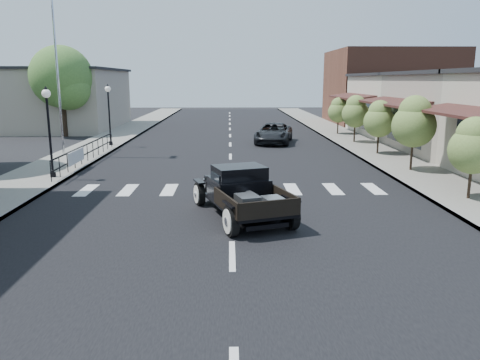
{
  "coord_description": "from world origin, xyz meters",
  "views": [
    {
      "loc": [
        -0.06,
        -13.74,
        4.21
      ],
      "look_at": [
        0.29,
        1.2,
        1.0
      ],
      "focal_mm": 35.0,
      "sensor_mm": 36.0,
      "label": 1
    }
  ],
  "objects": [
    {
      "name": "sidewalk_right",
      "position": [
        8.5,
        15.0,
        0.07
      ],
      "size": [
        3.0,
        80.0,
        0.15
      ],
      "primitive_type": "cube",
      "color": "gray",
      "rests_on": "ground"
    },
    {
      "name": "big_tree_far",
      "position": [
        -12.5,
        22.0,
        3.37
      ],
      "size": [
        4.58,
        4.58,
        6.73
      ],
      "primitive_type": null,
      "color": "#436C2E",
      "rests_on": "ground"
    },
    {
      "name": "small_tree_e",
      "position": [
        8.3,
        22.09,
        1.48
      ],
      "size": [
        1.59,
        1.59,
        2.65
      ],
      "primitive_type": null,
      "color": "olive",
      "rests_on": "sidewalk_right"
    },
    {
      "name": "lamp_post_c",
      "position": [
        -7.6,
        16.0,
        2.05
      ],
      "size": [
        0.36,
        0.36,
        3.81
      ],
      "primitive_type": null,
      "color": "black",
      "rests_on": "sidewalk_left"
    },
    {
      "name": "far_building_right",
      "position": [
        15.5,
        32.0,
        3.5
      ],
      "size": [
        11.0,
        10.0,
        7.0
      ],
      "primitive_type": "cube",
      "color": "brown",
      "rests_on": "ground"
    },
    {
      "name": "storefront_far",
      "position": [
        15.0,
        22.0,
        2.25
      ],
      "size": [
        10.0,
        9.0,
        4.5
      ],
      "primitive_type": "cube",
      "color": "beige",
      "rests_on": "ground"
    },
    {
      "name": "small_tree_d",
      "position": [
        8.3,
        17.21,
        1.63
      ],
      "size": [
        1.78,
        1.78,
        2.97
      ],
      "primitive_type": null,
      "color": "olive",
      "rests_on": "sidewalk_right"
    },
    {
      "name": "railing",
      "position": [
        -7.3,
        10.0,
        0.65
      ],
      "size": [
        0.08,
        10.0,
        1.0
      ],
      "primitive_type": null,
      "color": "black",
      "rests_on": "sidewalk_left"
    },
    {
      "name": "banner",
      "position": [
        -7.22,
        8.0,
        0.45
      ],
      "size": [
        0.04,
        2.2,
        0.6
      ],
      "primitive_type": null,
      "color": "silver",
      "rests_on": "sidewalk_left"
    },
    {
      "name": "flagpole",
      "position": [
        -9.2,
        12.0,
        5.66
      ],
      "size": [
        0.12,
        0.12,
        11.01
      ],
      "primitive_type": "cylinder",
      "color": "silver",
      "rests_on": "sidewalk_left"
    },
    {
      "name": "second_car",
      "position": [
        2.95,
        17.68,
        0.67
      ],
      "size": [
        3.14,
        5.18,
        1.35
      ],
      "primitive_type": "imported",
      "rotation": [
        0.0,
        0.0,
        -0.2
      ],
      "color": "black",
      "rests_on": "ground"
    },
    {
      "name": "sidewalk_left",
      "position": [
        -8.5,
        15.0,
        0.07
      ],
      "size": [
        3.0,
        80.0,
        0.15
      ],
      "primitive_type": "cube",
      "color": "gray",
      "rests_on": "ground"
    },
    {
      "name": "hotrod_pickup",
      "position": [
        0.31,
        0.3,
        0.82
      ],
      "size": [
        3.58,
        5.16,
        1.63
      ],
      "primitive_type": null,
      "rotation": [
        0.0,
        0.0,
        0.32
      ],
      "color": "black",
      "rests_on": "ground"
    },
    {
      "name": "small_tree_a",
      "position": [
        8.3,
        1.94,
        1.52
      ],
      "size": [
        1.64,
        1.64,
        2.74
      ],
      "primitive_type": null,
      "color": "olive",
      "rests_on": "sidewalk_right"
    },
    {
      "name": "road_markings",
      "position": [
        0.0,
        10.0,
        0.0
      ],
      "size": [
        12.0,
        60.0,
        0.06
      ],
      "primitive_type": null,
      "color": "silver",
      "rests_on": "ground"
    },
    {
      "name": "small_tree_c",
      "position": [
        8.3,
        12.19,
        1.58
      ],
      "size": [
        1.71,
        1.71,
        2.86
      ],
      "primitive_type": null,
      "color": "olive",
      "rests_on": "sidewalk_right"
    },
    {
      "name": "lamp_post_b",
      "position": [
        -7.6,
        6.0,
        2.05
      ],
      "size": [
        0.36,
        0.36,
        3.81
      ],
      "primitive_type": null,
      "color": "black",
      "rests_on": "sidewalk_left"
    },
    {
      "name": "road",
      "position": [
        0.0,
        15.0,
        0.01
      ],
      "size": [
        14.0,
        80.0,
        0.02
      ],
      "primitive_type": "cube",
      "color": "black",
      "rests_on": "ground"
    },
    {
      "name": "small_tree_b",
      "position": [
        8.3,
        7.26,
        1.78
      ],
      "size": [
        1.96,
        1.96,
        3.27
      ],
      "primitive_type": null,
      "color": "olive",
      "rests_on": "sidewalk_right"
    },
    {
      "name": "low_building_left",
      "position": [
        -15.0,
        28.0,
        2.5
      ],
      "size": [
        10.0,
        12.0,
        5.0
      ],
      "primitive_type": "cube",
      "color": "#9D9384",
      "rests_on": "ground"
    },
    {
      "name": "ground",
      "position": [
        0.0,
        0.0,
        0.0
      ],
      "size": [
        120.0,
        120.0,
        0.0
      ],
      "primitive_type": "plane",
      "color": "black",
      "rests_on": "ground"
    }
  ]
}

